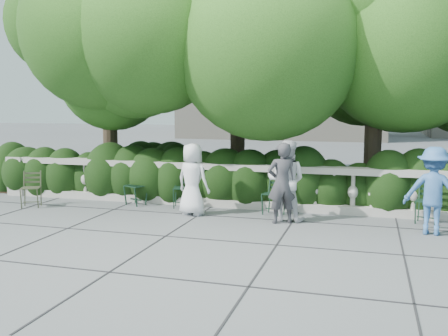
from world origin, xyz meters
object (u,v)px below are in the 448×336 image
(chair_a, at_px, (131,205))
(chair_e, at_px, (270,216))
(person_older_blue, at_px, (433,191))
(person_casual_man, at_px, (286,181))
(chair_d, at_px, (182,209))
(chair_c, at_px, (131,206))
(person_woman_grey, at_px, (282,183))
(chair_f, at_px, (425,225))
(person_businessman, at_px, (193,179))
(chair_weathered, at_px, (30,208))

(chair_a, relative_size, chair_e, 1.00)
(chair_e, height_order, person_older_blue, person_older_blue)
(chair_a, bearing_deg, person_casual_man, 14.05)
(chair_e, bearing_deg, chair_d, -169.22)
(chair_d, distance_m, person_older_blue, 5.26)
(chair_c, distance_m, person_woman_grey, 3.78)
(chair_c, height_order, person_casual_man, person_casual_man)
(chair_f, bearing_deg, person_casual_man, -157.01)
(chair_c, bearing_deg, person_older_blue, 14.35)
(chair_f, bearing_deg, person_older_blue, -71.43)
(chair_a, bearing_deg, chair_c, -41.37)
(chair_a, xyz_separation_m, person_older_blue, (6.41, -0.83, 0.79))
(person_businessman, bearing_deg, chair_a, -2.16)
(chair_a, bearing_deg, chair_e, 18.32)
(chair_weathered, relative_size, person_woman_grey, 0.53)
(chair_e, bearing_deg, person_woman_grey, -43.95)
(chair_f, bearing_deg, chair_a, -166.02)
(chair_c, bearing_deg, chair_d, 22.36)
(person_casual_man, bearing_deg, chair_e, -33.92)
(person_casual_man, bearing_deg, chair_d, -5.60)
(chair_f, distance_m, person_woman_grey, 2.89)
(chair_a, distance_m, chair_f, 6.37)
(chair_d, xyz_separation_m, person_woman_grey, (2.39, -0.72, 0.80))
(chair_c, height_order, chair_d, same)
(chair_d, relative_size, person_businessman, 0.55)
(chair_f, xyz_separation_m, person_businessman, (-4.65, -0.41, 0.76))
(chair_weathered, xyz_separation_m, person_casual_man, (5.73, 0.47, 0.81))
(person_casual_man, xyz_separation_m, person_older_blue, (2.71, -0.33, -0.02))
(person_casual_man, bearing_deg, person_businessman, 6.56)
(chair_d, xyz_separation_m, chair_e, (2.05, -0.16, 0.00))
(chair_f, height_order, chair_weathered, same)
(person_casual_man, height_order, person_older_blue, person_casual_man)
(chair_d, bearing_deg, chair_weathered, -178.38)
(chair_d, bearing_deg, chair_a, 164.00)
(person_woman_grey, bearing_deg, person_older_blue, 153.96)
(chair_weathered, xyz_separation_m, person_businessman, (3.75, 0.42, 0.76))
(chair_d, height_order, person_casual_man, person_casual_man)
(chair_a, xyz_separation_m, chair_weathered, (-2.03, -0.97, 0.00))
(person_older_blue, bearing_deg, chair_c, 3.23)
(chair_e, height_order, person_casual_man, person_casual_man)
(chair_a, bearing_deg, chair_weathered, -132.61)
(person_businessman, relative_size, person_woman_grey, 0.95)
(chair_d, xyz_separation_m, person_older_blue, (5.13, -0.79, 0.79))
(chair_d, height_order, person_businessman, person_businessman)
(chair_f, xyz_separation_m, person_older_blue, (0.04, -0.70, 0.79))
(chair_weathered, bearing_deg, chair_a, 1.43)
(chair_c, relative_size, person_woman_grey, 0.53)
(chair_d, bearing_deg, chair_c, 167.03)
(chair_e, xyz_separation_m, person_businessman, (-1.61, -0.35, 0.76))
(chair_weathered, distance_m, person_woman_grey, 5.75)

